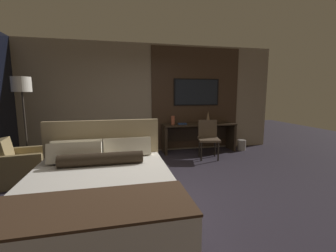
{
  "coord_description": "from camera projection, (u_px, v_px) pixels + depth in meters",
  "views": [
    {
      "loc": [
        -0.7,
        -3.28,
        1.55
      ],
      "look_at": [
        0.24,
        0.85,
        0.93
      ],
      "focal_mm": 24.0,
      "sensor_mm": 36.0,
      "label": 1
    }
  ],
  "objects": [
    {
      "name": "floor_lamp",
      "position": [
        22.0,
        92.0,
        4.23
      ],
      "size": [
        0.34,
        0.34,
        1.85
      ],
      "color": "#282623",
      "rests_on": "ground_plane"
    },
    {
      "name": "wall_back_tv_panel",
      "position": [
        152.0,
        99.0,
        5.89
      ],
      "size": [
        7.2,
        0.09,
        2.8
      ],
      "color": "gray",
      "rests_on": "ground_plane"
    },
    {
      "name": "bed",
      "position": [
        100.0,
        194.0,
        2.72
      ],
      "size": [
        1.75,
        2.13,
        1.13
      ],
      "color": "#33281E",
      "rests_on": "ground_plane"
    },
    {
      "name": "tv",
      "position": [
        196.0,
        92.0,
        6.06
      ],
      "size": [
        1.26,
        0.04,
        0.71
      ],
      "color": "black"
    },
    {
      "name": "desk_chair",
      "position": [
        208.0,
        135.0,
        5.37
      ],
      "size": [
        0.58,
        0.58,
        0.91
      ],
      "rotation": [
        0.0,
        0.0,
        -0.23
      ],
      "color": "#4C3D2D",
      "rests_on": "ground_plane"
    },
    {
      "name": "waste_bin",
      "position": [
        242.0,
        145.0,
        6.15
      ],
      "size": [
        0.22,
        0.22,
        0.28
      ],
      "color": "gray",
      "rests_on": "ground_plane"
    },
    {
      "name": "ground_plane",
      "position": [
        165.0,
        192.0,
        3.55
      ],
      "size": [
        16.0,
        16.0,
        0.0
      ],
      "primitive_type": "plane",
      "color": "#28232D"
    },
    {
      "name": "vase_tall",
      "position": [
        208.0,
        117.0,
        6.02
      ],
      "size": [
        0.14,
        0.14,
        0.33
      ],
      "color": "#846647",
      "rests_on": "desk"
    },
    {
      "name": "vase_short",
      "position": [
        173.0,
        120.0,
        5.8
      ],
      "size": [
        0.09,
        0.09,
        0.22
      ],
      "color": "#B2563D",
      "rests_on": "desk"
    },
    {
      "name": "desk",
      "position": [
        198.0,
        132.0,
        6.01
      ],
      "size": [
        1.94,
        0.52,
        0.75
      ],
      "color": "#2D2319",
      "rests_on": "ground_plane"
    },
    {
      "name": "armchair_by_window",
      "position": [
        22.0,
        167.0,
        3.91
      ],
      "size": [
        0.78,
        0.8,
        0.79
      ],
      "rotation": [
        0.0,
        0.0,
        1.72
      ],
      "color": "olive",
      "rests_on": "ground_plane"
    },
    {
      "name": "book",
      "position": [
        182.0,
        124.0,
        5.82
      ],
      "size": [
        0.23,
        0.17,
        0.03
      ],
      "color": "navy",
      "rests_on": "desk"
    }
  ]
}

